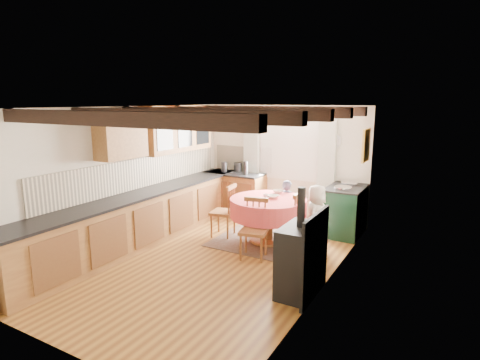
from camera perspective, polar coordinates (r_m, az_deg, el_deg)
The scene contains 41 objects.
floor at distance 6.44m, azimuth -3.57°, elevation -11.34°, with size 3.60×5.50×0.00m, color #A8732D.
ceiling at distance 5.93m, azimuth -3.86°, elevation 10.53°, with size 3.60×5.50×0.00m, color white.
wall_back at distance 8.47m, azimuth 6.49°, elevation 2.64°, with size 3.60×0.00×2.40m, color silver.
wall_front at distance 4.14m, azimuth -25.14°, elevation -7.93°, with size 3.60×0.00×2.40m, color silver.
wall_left at distance 7.20m, azimuth -15.81°, elevation 0.69°, with size 0.00×5.50×2.40m, color silver.
wall_right at distance 5.33m, azimuth 12.75°, elevation -2.88°, with size 0.00×5.50×2.40m, color silver.
beam_a at distance 4.40m, azimuth -18.40°, elevation 8.45°, with size 3.60×0.16×0.16m, color black.
beam_b at distance 5.13m, azimuth -10.05°, elevation 9.22°, with size 3.60×0.16×0.16m, color black.
beam_c at distance 5.94m, azimuth -3.85°, elevation 9.67°, with size 3.60×0.16×0.16m, color black.
beam_d at distance 6.79m, azimuth 0.84°, elevation 9.93°, with size 3.60×0.16×0.16m, color black.
beam_e at distance 7.69m, azimuth 4.46°, elevation 10.09°, with size 3.60×0.16×0.16m, color black.
splash_left at distance 7.40m, azimuth -14.06°, elevation 1.06°, with size 0.02×4.50×0.55m, color beige.
splash_back at distance 8.89m, azimuth 0.49°, elevation 3.13°, with size 1.40×0.02×0.55m, color beige.
base_cabinet_left at distance 7.17m, azimuth -13.77°, elevation -5.50°, with size 0.60×5.30×0.88m, color #A27036.
base_cabinet_back at distance 8.82m, azimuth -0.68°, elevation -1.98°, with size 1.30×0.60×0.88m, color #A27036.
worktop_left at distance 7.04m, azimuth -13.83°, elevation -1.95°, with size 0.64×5.30×0.04m, color black.
worktop_back at distance 8.70m, azimuth -0.76°, elevation 0.94°, with size 1.30×0.64×0.04m, color black.
wall_cabinet_glass at distance 7.88m, azimuth -9.01°, elevation 7.39°, with size 0.34×1.80×0.90m, color #A27036.
wall_cabinet_solid at distance 6.78m, azimuth -16.91°, elevation 5.95°, with size 0.34×0.90×0.70m, color #A27036.
window_frame at distance 8.37m, azimuth 7.15°, elevation 5.27°, with size 1.34×0.03×1.54m, color white.
window_pane at distance 8.37m, azimuth 7.16°, elevation 5.28°, with size 1.20×0.01×1.40m, color white.
curtain_left at distance 8.71m, azimuth 1.68°, elevation 2.29°, with size 0.35×0.10×2.10m, color silver.
curtain_right at distance 8.08m, azimuth 12.41°, elevation 1.28°, with size 0.35×0.10×2.10m, color silver.
curtain_rod at distance 8.25m, azimuth 7.03°, elevation 9.37°, with size 0.03×0.03×2.00m, color black.
wall_picture at distance 7.46m, azimuth 17.86°, elevation 4.82°, with size 0.04×0.50×0.60m, color gold.
wall_plate at distance 8.03m, azimuth 13.43°, elevation 5.51°, with size 0.30×0.30×0.02m, color silver.
rug at distance 7.12m, azimuth 4.05°, elevation -9.01°, with size 1.88×1.46×0.01m, color #462A23.
dining_table at distance 6.99m, azimuth 4.10°, elevation -5.94°, with size 1.35×1.35×0.81m, color #FA3F3D, non-canonical shape.
chair_near at distance 6.29m, azimuth 1.97°, elevation -7.16°, with size 0.42×0.44×0.97m, color #9B6535, non-canonical shape.
chair_left at distance 7.31m, azimuth -2.50°, elevation -4.42°, with size 0.42×0.44×0.99m, color #9B6535, non-canonical shape.
chair_right at distance 6.67m, azimuth 9.75°, elevation -6.11°, with size 0.43×0.45×1.00m, color #9B6535, non-canonical shape.
aga_range at distance 7.69m, azimuth 15.00°, elevation -4.22°, with size 0.65×1.01×0.93m, color black, non-canonical shape.
cast_iron_stove at distance 5.15m, azimuth 8.72°, elevation -8.88°, with size 0.43×0.72×1.44m, color black, non-canonical shape.
child_far at distance 7.50m, azimuth 6.76°, elevation -3.87°, with size 0.38×0.25×1.03m, color #454B66.
child_right at distance 6.72m, azimuth 11.02°, elevation -5.43°, with size 0.55×0.36×1.13m, color beige.
bowl_a at distance 6.92m, azimuth 4.80°, elevation -2.41°, with size 0.22×0.22×0.05m, color silver.
bowl_b at distance 7.29m, azimuth 5.52°, elevation -1.68°, with size 0.19×0.19×0.06m, color silver.
cup at distance 6.87m, azimuth 3.74°, elevation -2.37°, with size 0.09×0.09×0.08m, color silver.
canister_tall at distance 8.76m, azimuth -2.31°, elevation 1.90°, with size 0.13×0.13×0.23m, color #262628.
canister_wide at distance 8.81m, azimuth -0.33°, elevation 1.87°, with size 0.18×0.18×0.20m, color #262628.
canister_slim at distance 8.44m, azimuth 0.80°, elevation 1.75°, with size 0.10×0.10×0.29m, color #262628.
Camera 1 is at (3.25, -4.96, 2.50)m, focal length 29.36 mm.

